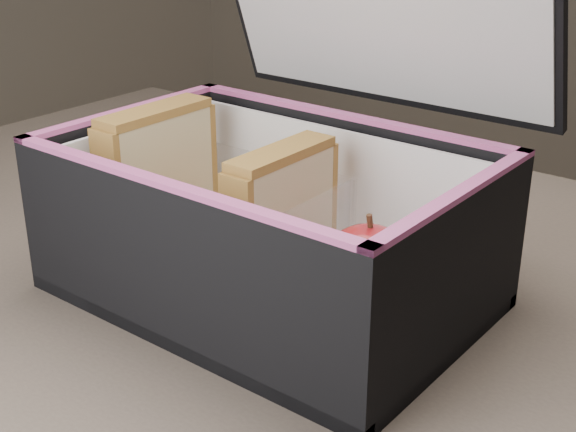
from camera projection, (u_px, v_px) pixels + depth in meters
name	position (u px, v px, depth m)	size (l,w,h in m)	color
kitchen_table	(313.00, 424.00, 0.61)	(1.20, 0.80, 0.75)	#64564B
lunch_bag	(273.00, 212.00, 0.58)	(0.31, 0.27, 0.30)	black
plastic_tub	(217.00, 220.00, 0.62)	(0.17, 0.12, 0.07)	white
sandwich_left	(158.00, 175.00, 0.64)	(0.03, 0.10, 0.11)	tan
sandwich_right	(282.00, 218.00, 0.57)	(0.03, 0.09, 0.10)	tan
carrot_sticks	(217.00, 242.00, 0.62)	(0.04, 0.14, 0.03)	orange
paper_napkin	(374.00, 312.00, 0.55)	(0.07, 0.08, 0.01)	white
red_apple	(368.00, 269.00, 0.53)	(0.07, 0.07, 0.07)	maroon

